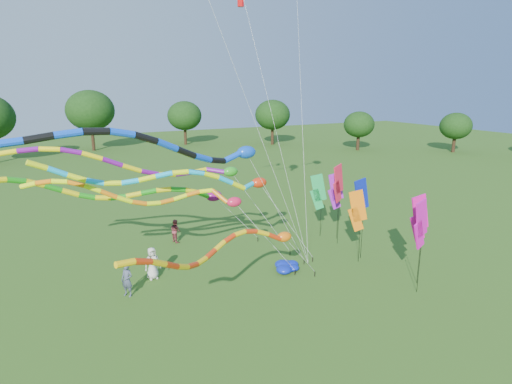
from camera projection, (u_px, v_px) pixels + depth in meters
name	position (u px, v px, depth m)	size (l,w,h in m)	color
ground	(311.00, 311.00, 19.63)	(160.00, 160.00, 0.00)	#285115
tree_ring	(150.00, 213.00, 16.22)	(116.50, 121.28, 8.97)	#382314
tube_kite_red	(234.00, 246.00, 17.61)	(10.71, 5.25, 5.49)	black
tube_kite_orange	(163.00, 196.00, 20.37)	(12.41, 2.42, 6.63)	black
tube_kite_purple	(137.00, 165.00, 21.26)	(16.05, 1.78, 8.01)	black
tube_kite_blue	(151.00, 148.00, 17.02)	(16.71, 3.54, 9.39)	black
tube_kite_cyan	(187.00, 179.00, 20.18)	(13.86, 1.13, 7.61)	black
tube_kite_green	(145.00, 192.00, 24.15)	(14.38, 1.30, 6.33)	black
banner_pole_red	(338.00, 184.00, 26.76)	(1.11, 0.50, 5.33)	black
banner_pole_magenta_b	(419.00, 218.00, 21.41)	(1.16, 0.22, 4.84)	black
banner_pole_violet	(335.00, 191.00, 27.97)	(1.16, 0.29, 4.58)	black
banner_pole_magenta_a	(421.00, 225.00, 20.37)	(1.15, 0.33, 4.86)	black
banner_pole_orange	(357.00, 211.00, 24.31)	(1.10, 0.51, 4.37)	black
banner_pole_blue_b	(361.00, 199.00, 24.59)	(1.16, 0.10, 4.93)	black
banner_pole_green	(318.00, 192.00, 28.58)	(1.09, 0.55, 4.37)	black
blue_nylon_heap	(291.00, 266.00, 23.98)	(1.43, 1.43, 0.46)	#0C21A6
person_a	(152.00, 263.00, 22.69)	(0.85, 0.56, 1.75)	beige
person_b	(127.00, 280.00, 20.81)	(0.62, 0.40, 1.69)	#41485B
person_c	(175.00, 231.00, 28.07)	(0.74, 0.58, 1.53)	maroon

